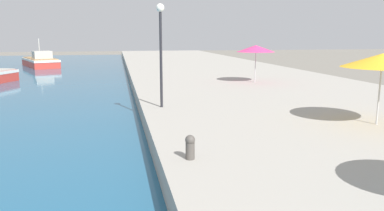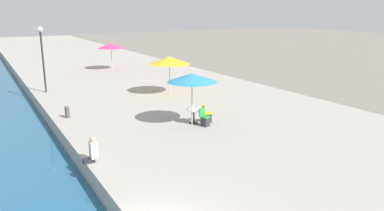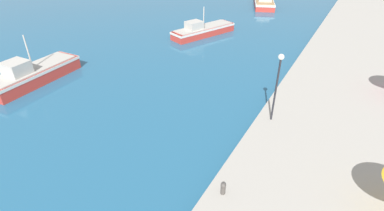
# 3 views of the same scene
# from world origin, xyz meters

# --- Properties ---
(quay_promenade) EXTENTS (16.00, 90.00, 0.77)m
(quay_promenade) POSITION_xyz_m (8.00, 37.00, 0.39)
(quay_promenade) COLOR #A39E93
(quay_promenade) RESTS_ON ground_plane
(cafe_umbrella_pink) EXTENTS (2.48, 2.48, 2.63)m
(cafe_umbrella_pink) POSITION_xyz_m (5.97, 8.11, 3.19)
(cafe_umbrella_pink) COLOR #B7B7B7
(cafe_umbrella_pink) RESTS_ON quay_promenade
(cafe_umbrella_white) EXTENTS (2.83, 2.83, 2.58)m
(cafe_umbrella_white) POSITION_xyz_m (8.23, 15.05, 3.11)
(cafe_umbrella_white) COLOR #B7B7B7
(cafe_umbrella_white) RESTS_ON quay_promenade
(cafe_umbrella_striped) EXTENTS (2.62, 2.62, 2.54)m
(cafe_umbrella_striped) POSITION_xyz_m (8.30, 27.67, 3.08)
(cafe_umbrella_striped) COLOR #B7B7B7
(cafe_umbrella_striped) RESTS_ON quay_promenade
(cafe_table) EXTENTS (0.80, 0.80, 0.74)m
(cafe_table) POSITION_xyz_m (6.16, 8.25, 1.31)
(cafe_table) COLOR #333338
(cafe_table) RESTS_ON quay_promenade
(cafe_chair_left) EXTENTS (0.51, 0.48, 0.91)m
(cafe_chair_left) POSITION_xyz_m (6.87, 8.10, 1.10)
(cafe_chair_left) COLOR #2D2D33
(cafe_chair_left) RESTS_ON quay_promenade
(cafe_chair_right) EXTENTS (0.52, 0.54, 0.91)m
(cafe_chair_right) POSITION_xyz_m (6.40, 7.57, 1.10)
(cafe_chair_right) COLOR #2D2D33
(cafe_chair_right) RESTS_ON quay_promenade
(person_at_quay) EXTENTS (0.55, 0.36, 1.02)m
(person_at_quay) POSITION_xyz_m (0.29, 5.86, 1.22)
(person_at_quay) COLOR #232328
(person_at_quay) RESTS_ON quay_promenade
(mooring_bollard) EXTENTS (0.26, 0.26, 0.65)m
(mooring_bollard) POSITION_xyz_m (0.79, 12.55, 1.12)
(mooring_bollard) COLOR #4C4742
(mooring_bollard) RESTS_ON quay_promenade
(lamppost) EXTENTS (0.36, 0.36, 4.56)m
(lamppost) POSITION_xyz_m (0.91, 19.92, 3.87)
(lamppost) COLOR #232328
(lamppost) RESTS_ON quay_promenade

